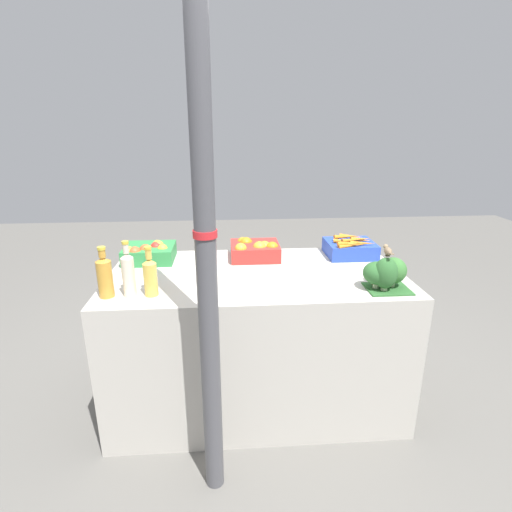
{
  "coord_description": "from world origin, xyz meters",
  "views": [
    {
      "loc": [
        -0.16,
        -2.16,
        1.67
      ],
      "look_at": [
        0.0,
        0.0,
        0.95
      ],
      "focal_mm": 28.0,
      "sensor_mm": 36.0,
      "label": 1
    }
  ],
  "objects_px": {
    "juice_bottle_amber": "(105,276)",
    "juice_bottle_cloudy": "(128,273)",
    "carrot_crate": "(350,248)",
    "orange_crate": "(255,250)",
    "apple_crate": "(149,252)",
    "sparrow_bird": "(388,251)",
    "juice_bottle_golden": "(150,276)",
    "support_pole": "(206,261)",
    "broccoli_pile": "(386,273)"
  },
  "relations": [
    {
      "from": "apple_crate",
      "to": "broccoli_pile",
      "type": "xyz_separation_m",
      "value": [
        1.3,
        -0.56,
        0.04
      ]
    },
    {
      "from": "apple_crate",
      "to": "juice_bottle_golden",
      "type": "height_order",
      "value": "juice_bottle_golden"
    },
    {
      "from": "orange_crate",
      "to": "juice_bottle_cloudy",
      "type": "height_order",
      "value": "juice_bottle_cloudy"
    },
    {
      "from": "support_pole",
      "to": "broccoli_pile",
      "type": "distance_m",
      "value": 0.98
    },
    {
      "from": "juice_bottle_amber",
      "to": "support_pole",
      "type": "bearing_deg",
      "value": -34.7
    },
    {
      "from": "support_pole",
      "to": "carrot_crate",
      "type": "distance_m",
      "value": 1.29
    },
    {
      "from": "support_pole",
      "to": "juice_bottle_amber",
      "type": "xyz_separation_m",
      "value": [
        -0.52,
        0.36,
        -0.19
      ]
    },
    {
      "from": "orange_crate",
      "to": "carrot_crate",
      "type": "height_order",
      "value": "carrot_crate"
    },
    {
      "from": "juice_bottle_golden",
      "to": "carrot_crate",
      "type": "bearing_deg",
      "value": 24.77
    },
    {
      "from": "apple_crate",
      "to": "orange_crate",
      "type": "distance_m",
      "value": 0.67
    },
    {
      "from": "carrot_crate",
      "to": "juice_bottle_golden",
      "type": "height_order",
      "value": "juice_bottle_golden"
    },
    {
      "from": "apple_crate",
      "to": "support_pole",
      "type": "bearing_deg",
      "value": -65.95
    },
    {
      "from": "apple_crate",
      "to": "carrot_crate",
      "type": "relative_size",
      "value": 1.0
    },
    {
      "from": "orange_crate",
      "to": "support_pole",
      "type": "bearing_deg",
      "value": -106.15
    },
    {
      "from": "juice_bottle_golden",
      "to": "juice_bottle_amber",
      "type": "bearing_deg",
      "value": 180.0
    },
    {
      "from": "broccoli_pile",
      "to": "juice_bottle_cloudy",
      "type": "bearing_deg",
      "value": 179.28
    },
    {
      "from": "juice_bottle_cloudy",
      "to": "juice_bottle_golden",
      "type": "height_order",
      "value": "juice_bottle_cloudy"
    },
    {
      "from": "support_pole",
      "to": "apple_crate",
      "type": "distance_m",
      "value": 1.02
    },
    {
      "from": "carrot_crate",
      "to": "orange_crate",
      "type": "bearing_deg",
      "value": 179.88
    },
    {
      "from": "apple_crate",
      "to": "sparrow_bird",
      "type": "relative_size",
      "value": 2.24
    },
    {
      "from": "support_pole",
      "to": "juice_bottle_cloudy",
      "type": "relative_size",
      "value": 8.03
    },
    {
      "from": "support_pole",
      "to": "carrot_crate",
      "type": "bearing_deg",
      "value": 45.64
    },
    {
      "from": "orange_crate",
      "to": "juice_bottle_cloudy",
      "type": "xyz_separation_m",
      "value": [
        -0.67,
        -0.55,
        0.06
      ]
    },
    {
      "from": "juice_bottle_amber",
      "to": "juice_bottle_golden",
      "type": "bearing_deg",
      "value": 0.0
    },
    {
      "from": "support_pole",
      "to": "carrot_crate",
      "type": "height_order",
      "value": "support_pole"
    },
    {
      "from": "carrot_crate",
      "to": "broccoli_pile",
      "type": "relative_size",
      "value": 1.26
    },
    {
      "from": "juice_bottle_amber",
      "to": "juice_bottle_cloudy",
      "type": "distance_m",
      "value": 0.12
    },
    {
      "from": "broccoli_pile",
      "to": "apple_crate",
      "type": "bearing_deg",
      "value": 156.66
    },
    {
      "from": "juice_bottle_amber",
      "to": "juice_bottle_golden",
      "type": "relative_size",
      "value": 1.01
    },
    {
      "from": "broccoli_pile",
      "to": "juice_bottle_golden",
      "type": "distance_m",
      "value": 1.19
    },
    {
      "from": "juice_bottle_golden",
      "to": "sparrow_bird",
      "type": "relative_size",
      "value": 1.88
    },
    {
      "from": "apple_crate",
      "to": "juice_bottle_golden",
      "type": "relative_size",
      "value": 1.19
    },
    {
      "from": "support_pole",
      "to": "broccoli_pile",
      "type": "xyz_separation_m",
      "value": [
        0.9,
        0.34,
        -0.21
      ]
    },
    {
      "from": "support_pole",
      "to": "juice_bottle_golden",
      "type": "height_order",
      "value": "support_pole"
    },
    {
      "from": "juice_bottle_cloudy",
      "to": "carrot_crate",
      "type": "bearing_deg",
      "value": 22.97
    },
    {
      "from": "apple_crate",
      "to": "broccoli_pile",
      "type": "relative_size",
      "value": 1.26
    },
    {
      "from": "juice_bottle_amber",
      "to": "sparrow_bird",
      "type": "height_order",
      "value": "juice_bottle_amber"
    },
    {
      "from": "apple_crate",
      "to": "sparrow_bird",
      "type": "height_order",
      "value": "sparrow_bird"
    },
    {
      "from": "juice_bottle_amber",
      "to": "juice_bottle_cloudy",
      "type": "xyz_separation_m",
      "value": [
        0.11,
        0.0,
        0.01
      ]
    },
    {
      "from": "juice_bottle_cloudy",
      "to": "juice_bottle_amber",
      "type": "bearing_deg",
      "value": 180.0
    },
    {
      "from": "broccoli_pile",
      "to": "support_pole",
      "type": "bearing_deg",
      "value": -159.06
    },
    {
      "from": "support_pole",
      "to": "carrot_crate",
      "type": "relative_size",
      "value": 7.51
    },
    {
      "from": "orange_crate",
      "to": "juice_bottle_golden",
      "type": "distance_m",
      "value": 0.78
    },
    {
      "from": "orange_crate",
      "to": "juice_bottle_golden",
      "type": "height_order",
      "value": "juice_bottle_golden"
    },
    {
      "from": "orange_crate",
      "to": "juice_bottle_amber",
      "type": "relative_size",
      "value": 1.17
    },
    {
      "from": "carrot_crate",
      "to": "sparrow_bird",
      "type": "xyz_separation_m",
      "value": [
        0.01,
        -0.56,
        0.16
      ]
    },
    {
      "from": "support_pole",
      "to": "apple_crate",
      "type": "bearing_deg",
      "value": 114.05
    },
    {
      "from": "support_pole",
      "to": "juice_bottle_cloudy",
      "type": "distance_m",
      "value": 0.57
    },
    {
      "from": "juice_bottle_amber",
      "to": "juice_bottle_golden",
      "type": "xyz_separation_m",
      "value": [
        0.22,
        0.0,
        -0.0
      ]
    },
    {
      "from": "broccoli_pile",
      "to": "sparrow_bird",
      "type": "height_order",
      "value": "sparrow_bird"
    }
  ]
}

